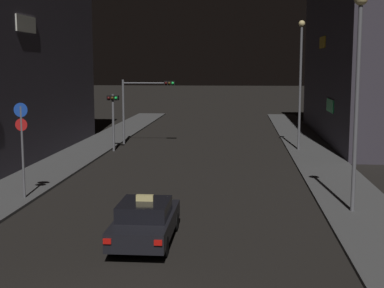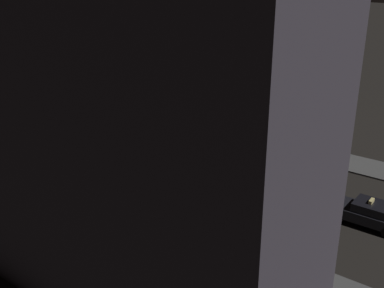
{
  "view_description": "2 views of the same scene",
  "coord_description": "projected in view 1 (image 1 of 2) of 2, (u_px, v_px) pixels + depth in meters",
  "views": [
    {
      "loc": [
        2.7,
        -11.3,
        5.79
      ],
      "look_at": [
        0.23,
        17.88,
        1.65
      ],
      "focal_mm": 52.07,
      "sensor_mm": 36.0,
      "label": 1
    },
    {
      "loc": [
        -25.33,
        0.08,
        14.27
      ],
      "look_at": [
        -0.7,
        18.56,
        2.19
      ],
      "focal_mm": 44.31,
      "sensor_mm": 36.0,
      "label": 2
    }
  ],
  "objects": [
    {
      "name": "traffic_light_left_kerb",
      "position": [
        113.0,
        111.0,
        37.55
      ],
      "size": [
        0.8,
        0.42,
        3.87
      ],
      "color": "slate",
      "rests_on": "ground_plane"
    },
    {
      "name": "taxi",
      "position": [
        145.0,
        221.0,
        18.25
      ],
      "size": [
        1.84,
        4.46,
        1.62
      ],
      "color": "black",
      "rests_on": "ground_plane"
    },
    {
      "name": "street_lamp_far_block",
      "position": [
        301.0,
        72.0,
        37.07
      ],
      "size": [
        0.43,
        0.43,
        8.62
      ],
      "color": "slate",
      "rests_on": "sidewalk_right"
    },
    {
      "name": "sign_pole_left",
      "position": [
        22.0,
        141.0,
        23.72
      ],
      "size": [
        0.6,
        0.1,
        4.11
      ],
      "color": "slate",
      "rests_on": "sidewalk_left"
    },
    {
      "name": "traffic_light_overhead",
      "position": [
        144.0,
        97.0,
        40.65
      ],
      "size": [
        3.92,
        0.42,
        4.77
      ],
      "color": "slate",
      "rests_on": "ground_plane"
    },
    {
      "name": "sidewalk_left",
      "position": [
        90.0,
        149.0,
        38.61
      ],
      "size": [
        3.15,
        56.29,
        0.12
      ],
      "primitive_type": "cube",
      "color": "#4C4C4C",
      "rests_on": "ground_plane"
    },
    {
      "name": "building_facade_right",
      "position": [
        379.0,
        34.0,
        42.98
      ],
      "size": [
        8.57,
        23.53,
        16.47
      ],
      "color": "#3D3842",
      "rests_on": "ground_plane"
    },
    {
      "name": "street_lamp_near_block",
      "position": [
        358.0,
        66.0,
        21.06
      ],
      "size": [
        0.52,
        0.52,
        8.4
      ],
      "color": "slate",
      "rests_on": "sidewalk_right"
    },
    {
      "name": "sidewalk_right",
      "position": [
        312.0,
        152.0,
        37.34
      ],
      "size": [
        3.15,
        56.29,
        0.12
      ],
      "primitive_type": "cube",
      "color": "#4C4C4C",
      "rests_on": "ground_plane"
    }
  ]
}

